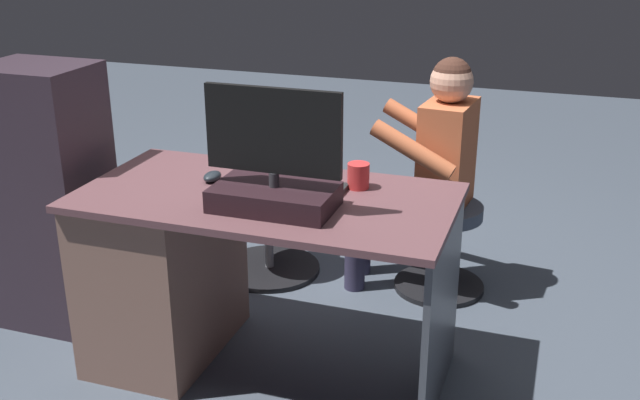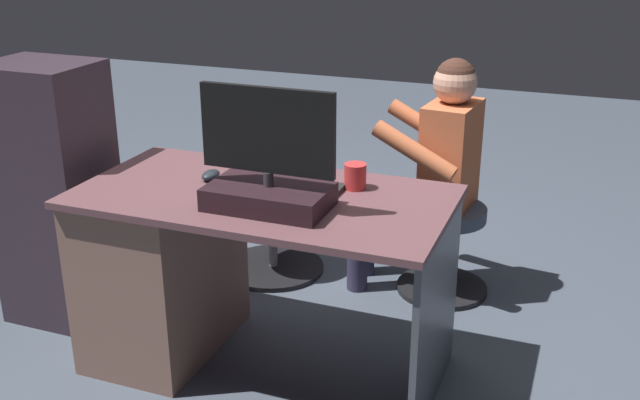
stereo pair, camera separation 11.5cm
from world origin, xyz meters
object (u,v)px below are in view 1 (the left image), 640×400
(visitor_chair, at_px, (442,239))
(cup, at_px, (358,176))
(desk, at_px, (185,264))
(person, at_px, (427,158))
(office_chair_teddy, at_px, (268,228))
(monitor, at_px, (274,177))
(teddy_bear, at_px, (268,160))
(computer_mouse, at_px, (212,176))
(keyboard, at_px, (290,185))
(tv_remote, at_px, (226,189))

(visitor_chair, bearing_deg, cup, 72.99)
(desk, relative_size, person, 1.23)
(desk, bearing_deg, office_chair_teddy, -92.14)
(cup, distance_m, visitor_chair, 0.91)
(visitor_chair, bearing_deg, office_chair_teddy, 6.00)
(monitor, height_order, teddy_bear, monitor)
(desk, height_order, person, person)
(cup, xyz_separation_m, teddy_bear, (0.63, -0.63, -0.20))
(monitor, height_order, cup, monitor)
(computer_mouse, xyz_separation_m, cup, (-0.55, -0.10, 0.03))
(monitor, xyz_separation_m, cup, (-0.22, -0.29, -0.07))
(computer_mouse, bearing_deg, visitor_chair, -133.40)
(keyboard, height_order, person, person)
(desk, height_order, computer_mouse, computer_mouse)
(cup, height_order, visitor_chair, cup)
(keyboard, height_order, computer_mouse, computer_mouse)
(desk, bearing_deg, visitor_chair, -134.90)
(keyboard, distance_m, person, 0.87)
(person, bearing_deg, monitor, 70.53)
(office_chair_teddy, bearing_deg, cup, 135.50)
(office_chair_teddy, xyz_separation_m, teddy_bear, (-0.00, -0.01, 0.36))
(person, bearing_deg, cup, 79.62)
(tv_remote, distance_m, visitor_chair, 1.23)
(monitor, xyz_separation_m, keyboard, (0.02, -0.21, -0.11))
(cup, xyz_separation_m, office_chair_teddy, (0.63, -0.62, -0.55))
(computer_mouse, height_order, tv_remote, computer_mouse)
(cup, bearing_deg, desk, 14.54)
(person, bearing_deg, visitor_chair, -174.00)
(tv_remote, relative_size, visitor_chair, 0.35)
(cup, height_order, tv_remote, cup)
(visitor_chair, bearing_deg, person, 6.00)
(cup, distance_m, office_chair_teddy, 1.04)
(tv_remote, height_order, visitor_chair, tv_remote)
(keyboard, bearing_deg, person, -115.25)
(office_chair_teddy, distance_m, person, 0.87)
(desk, height_order, teddy_bear, teddy_bear)
(cup, height_order, teddy_bear, cup)
(teddy_bear, bearing_deg, desk, 87.89)
(keyboard, height_order, tv_remote, keyboard)
(office_chair_teddy, relative_size, visitor_chair, 1.18)
(cup, bearing_deg, keyboard, 18.72)
(office_chair_teddy, bearing_deg, person, -174.00)
(teddy_bear, bearing_deg, cup, 134.93)
(keyboard, height_order, office_chair_teddy, keyboard)
(tv_remote, distance_m, person, 1.07)
(tv_remote, distance_m, office_chair_teddy, 0.98)
(cup, height_order, office_chair_teddy, cup)
(office_chair_teddy, bearing_deg, visitor_chair, -174.00)
(person, bearing_deg, office_chair_teddy, 6.00)
(desk, xyz_separation_m, monitor, (-0.44, 0.12, 0.46))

